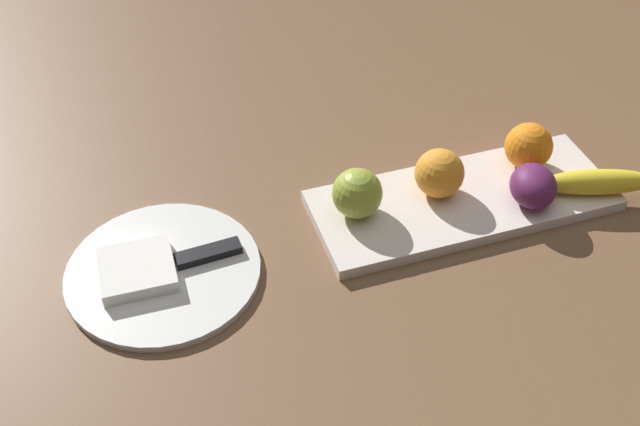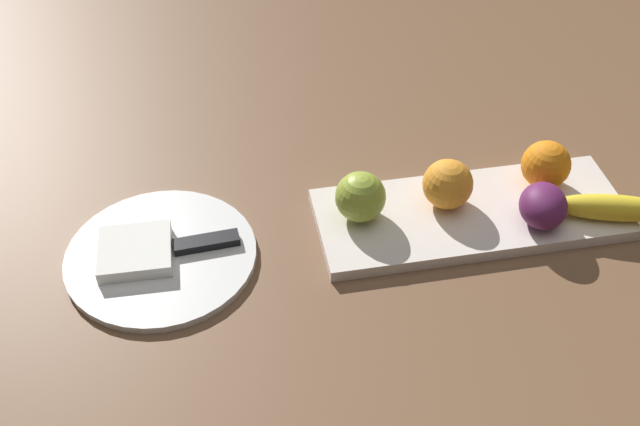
# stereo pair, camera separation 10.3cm
# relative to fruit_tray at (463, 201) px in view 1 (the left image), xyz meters

# --- Properties ---
(ground_plane) EXTENTS (2.40, 2.40, 0.00)m
(ground_plane) POSITION_rel_fruit_tray_xyz_m (-0.05, -0.04, -0.01)
(ground_plane) COLOR brown
(fruit_tray) EXTENTS (0.44, 0.17, 0.02)m
(fruit_tray) POSITION_rel_fruit_tray_xyz_m (0.00, 0.00, 0.00)
(fruit_tray) COLOR white
(fruit_tray) RESTS_ON ground_plane
(apple) EXTENTS (0.07, 0.07, 0.07)m
(apple) POSITION_rel_fruit_tray_xyz_m (0.16, -0.02, 0.04)
(apple) COLOR #96AD38
(apple) RESTS_ON fruit_tray
(banana) EXTENTS (0.18, 0.08, 0.04)m
(banana) POSITION_rel_fruit_tray_xyz_m (-0.19, 0.05, 0.03)
(banana) COLOR yellow
(banana) RESTS_ON fruit_tray
(orange_near_apple) EXTENTS (0.07, 0.07, 0.07)m
(orange_near_apple) POSITION_rel_fruit_tray_xyz_m (-0.12, -0.04, 0.04)
(orange_near_apple) COLOR orange
(orange_near_apple) RESTS_ON fruit_tray
(orange_near_banana) EXTENTS (0.07, 0.07, 0.07)m
(orange_near_banana) POSITION_rel_fruit_tray_xyz_m (0.03, -0.02, 0.04)
(orange_near_banana) COLOR orange
(orange_near_banana) RESTS_ON fruit_tray
(grape_bunch) EXTENTS (0.09, 0.10, 0.06)m
(grape_bunch) POSITION_rel_fruit_tray_xyz_m (-0.09, 0.04, 0.04)
(grape_bunch) COLOR #5C1F50
(grape_bunch) RESTS_ON fruit_tray
(dinner_plate) EXTENTS (0.26, 0.26, 0.01)m
(dinner_plate) POSITION_rel_fruit_tray_xyz_m (0.44, 0.00, -0.00)
(dinner_plate) COLOR white
(dinner_plate) RESTS_ON ground_plane
(folded_napkin) EXTENTS (0.10, 0.10, 0.02)m
(folded_napkin) POSITION_rel_fruit_tray_xyz_m (0.47, 0.00, 0.01)
(folded_napkin) COLOR white
(folded_napkin) RESTS_ON dinner_plate
(knife) EXTENTS (0.18, 0.03, 0.01)m
(knife) POSITION_rel_fruit_tray_xyz_m (0.39, -0.00, 0.01)
(knife) COLOR silver
(knife) RESTS_ON dinner_plate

